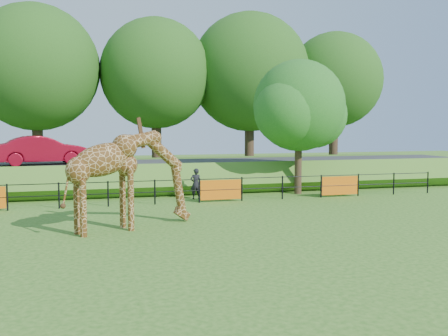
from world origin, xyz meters
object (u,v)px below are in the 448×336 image
(tree_east, at_px, (300,109))
(visitor, at_px, (196,184))
(giraffe, at_px, (130,180))
(car_red, at_px, (43,150))

(tree_east, bearing_deg, visitor, -174.90)
(giraffe, distance_m, visitor, 7.09)
(visitor, xyz_separation_m, tree_east, (5.51, 0.49, 3.56))
(giraffe, height_order, visitor, giraffe)
(tree_east, bearing_deg, car_red, 161.57)
(car_red, bearing_deg, giraffe, -173.24)
(giraffe, xyz_separation_m, car_red, (-3.59, 10.77, 0.52))
(car_red, distance_m, visitor, 8.67)
(visitor, height_order, tree_east, tree_east)
(giraffe, bearing_deg, car_red, 86.53)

